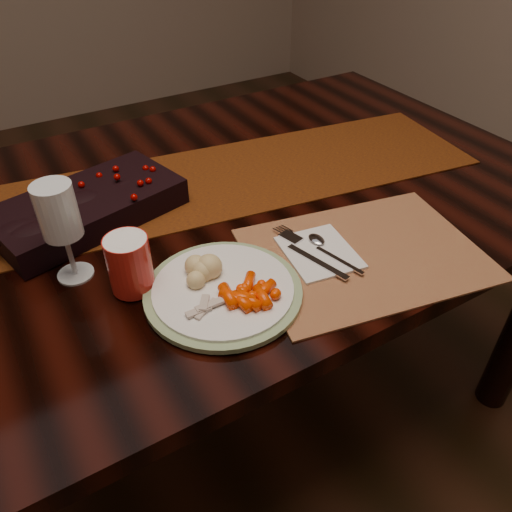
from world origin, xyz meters
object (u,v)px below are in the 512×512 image
centerpiece (87,203)px  placemat_main (365,254)px  dining_table (190,328)px  turkey_shreds (203,309)px  dinner_plate (223,290)px  baby_carrots (254,292)px  red_cup (130,264)px  napkin (319,252)px  wine_glass (64,233)px  mashed_potatoes (200,265)px

centerpiece → placemat_main: (0.41, -0.38, -0.04)m
dining_table → centerpiece: centerpiece is taller
placemat_main → turkey_shreds: turkey_shreds is taller
dining_table → dinner_plate: size_ratio=6.62×
centerpiece → baby_carrots: centerpiece is taller
placemat_main → red_cup: red_cup is taller
centerpiece → turkey_shreds: size_ratio=5.52×
napkin → red_cup: (-0.33, 0.09, 0.05)m
dinner_plate → napkin: dinner_plate is taller
centerpiece → turkey_shreds: bearing=-79.0°
placemat_main → red_cup: bearing=173.0°
baby_carrots → red_cup: red_cup is taller
dining_table → wine_glass: 0.54m
dinner_plate → napkin: (0.21, 0.01, -0.01)m
napkin → dining_table: bearing=129.0°
baby_carrots → wine_glass: 0.34m
dining_table → red_cup: red_cup is taller
centerpiece → red_cup: red_cup is taller
wine_glass → baby_carrots: bearing=-44.2°
dining_table → turkey_shreds: turkey_shreds is taller
turkey_shreds → dining_table: bearing=74.2°
red_cup → turkey_shreds: bearing=-62.0°
placemat_main → napkin: (-0.08, 0.04, 0.00)m
turkey_shreds → napkin: size_ratio=0.46×
dinner_plate → wine_glass: 0.29m
baby_carrots → red_cup: size_ratio=0.95×
mashed_potatoes → turkey_shreds: 0.09m
placemat_main → wine_glass: wine_glass is taller
centerpiece → dinner_plate: size_ratio=1.37×
centerpiece → turkey_shreds: 0.39m
dining_table → mashed_potatoes: (-0.06, -0.25, 0.42)m
placemat_main → wine_glass: size_ratio=2.32×
napkin → placemat_main: bearing=-21.4°
wine_glass → placemat_main: bearing=-24.4°
placemat_main → baby_carrots: bearing=-167.0°
turkey_shreds → red_cup: bearing=118.0°
centerpiece → baby_carrots: size_ratio=3.81×
placemat_main → red_cup: 0.43m
napkin → turkey_shreds: bearing=-161.6°
baby_carrots → turkey_shreds: baby_carrots is taller
napkin → mashed_potatoes: bearing=178.4°
dining_table → turkey_shreds: (-0.10, -0.34, 0.40)m
dining_table → mashed_potatoes: mashed_potatoes is taller
dining_table → dinner_plate: (-0.04, -0.30, 0.39)m
dining_table → baby_carrots: baby_carrots is taller
napkin → baby_carrots: bearing=-154.3°
mashed_potatoes → napkin: 0.23m
baby_carrots → dinner_plate: bearing=125.9°
dining_table → placemat_main: bearing=-53.9°
mashed_potatoes → wine_glass: wine_glass is taller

